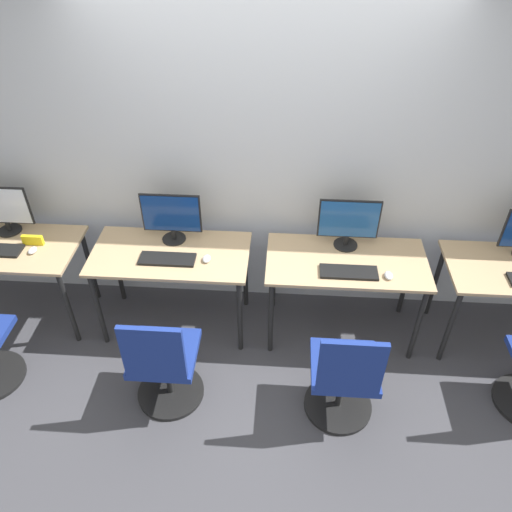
{
  "coord_description": "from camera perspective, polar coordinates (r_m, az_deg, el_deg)",
  "views": [
    {
      "loc": [
        0.18,
        -2.58,
        3.08
      ],
      "look_at": [
        0.0,
        0.12,
        0.89
      ],
      "focal_mm": 35.0,
      "sensor_mm": 36.0,
      "label": 1
    }
  ],
  "objects": [
    {
      "name": "keyboard_left",
      "position": [
        3.73,
        -10.1,
        -0.35
      ],
      "size": [
        0.41,
        0.15,
        0.02
      ],
      "color": "black",
      "rests_on": "desk_left"
    },
    {
      "name": "monitor_right",
      "position": [
        3.76,
        10.53,
        3.79
      ],
      "size": [
        0.45,
        0.18,
        0.4
      ],
      "color": "black",
      "rests_on": "desk_right"
    },
    {
      "name": "mouse_left",
      "position": [
        3.68,
        -5.67,
        -0.31
      ],
      "size": [
        0.06,
        0.09,
        0.03
      ],
      "color": "silver",
      "rests_on": "desk_left"
    },
    {
      "name": "desk_right",
      "position": [
        3.79,
        10.22,
        -1.51
      ],
      "size": [
        1.19,
        0.61,
        0.74
      ],
      "color": "tan",
      "rests_on": "ground_plane"
    },
    {
      "name": "placard_far_left",
      "position": [
        4.17,
        -24.16,
        1.67
      ],
      "size": [
        0.16,
        0.03,
        0.08
      ],
      "color": "yellow",
      "rests_on": "desk_far_left"
    },
    {
      "name": "desk_left",
      "position": [
        3.86,
        -9.67,
        -0.64
      ],
      "size": [
        1.19,
        0.61,
        0.74
      ],
      "color": "tan",
      "rests_on": "ground_plane"
    },
    {
      "name": "mouse_far_left",
      "position": [
        4.1,
        -24.18,
        0.6
      ],
      "size": [
        0.06,
        0.09,
        0.03
      ],
      "color": "silver",
      "rests_on": "desk_far_left"
    },
    {
      "name": "wall_back",
      "position": [
        3.71,
        0.66,
        12.06
      ],
      "size": [
        12.0,
        0.05,
        2.8
      ],
      "color": "#B7BCC1",
      "rests_on": "ground_plane"
    },
    {
      "name": "desk_far_left",
      "position": [
        4.34,
        -26.94,
        0.18
      ],
      "size": [
        1.19,
        0.61,
        0.74
      ],
      "color": "tan",
      "rests_on": "ground_plane"
    },
    {
      "name": "monitor_far_left",
      "position": [
        4.31,
        -27.05,
        4.84
      ],
      "size": [
        0.45,
        0.18,
        0.4
      ],
      "color": "black",
      "rests_on": "desk_far_left"
    },
    {
      "name": "office_chair_right",
      "position": [
        3.44,
        9.99,
        -13.74
      ],
      "size": [
        0.48,
        0.48,
        0.91
      ],
      "color": "black",
      "rests_on": "ground_plane"
    },
    {
      "name": "office_chair_left",
      "position": [
        3.51,
        -10.49,
        -12.28
      ],
      "size": [
        0.48,
        0.48,
        0.91
      ],
      "color": "black",
      "rests_on": "ground_plane"
    },
    {
      "name": "keyboard_right",
      "position": [
        3.62,
        10.55,
        -1.83
      ],
      "size": [
        0.41,
        0.15,
        0.02
      ],
      "color": "black",
      "rests_on": "desk_right"
    },
    {
      "name": "mouse_right",
      "position": [
        3.64,
        14.92,
        -2.16
      ],
      "size": [
        0.06,
        0.09,
        0.03
      ],
      "color": "silver",
      "rests_on": "desk_right"
    },
    {
      "name": "ground_plane",
      "position": [
        4.02,
        -0.12,
        -11.07
      ],
      "size": [
        20.0,
        20.0,
        0.0
      ],
      "primitive_type": "plane",
      "color": "#3D3D42"
    },
    {
      "name": "monitor_left",
      "position": [
        3.81,
        -9.65,
        4.45
      ],
      "size": [
        0.45,
        0.18,
        0.4
      ],
      "color": "black",
      "rests_on": "desk_left"
    }
  ]
}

